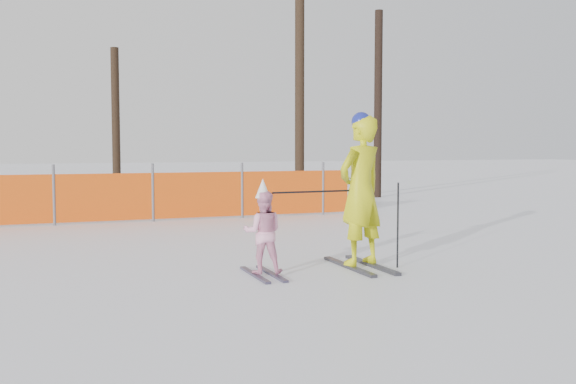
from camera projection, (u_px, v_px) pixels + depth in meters
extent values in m
plane|color=white|center=(302.00, 273.00, 8.18)|extent=(120.00, 120.00, 0.00)
cube|color=black|center=(349.00, 266.00, 8.49)|extent=(0.09, 1.42, 0.04)
cube|color=black|center=(371.00, 265.00, 8.61)|extent=(0.09, 1.42, 0.04)
imported|color=#D2D612|center=(361.00, 191.00, 8.48)|extent=(0.84, 0.70, 1.97)
sphere|color=navy|center=(361.00, 122.00, 8.42)|extent=(0.26, 0.26, 0.26)
cube|color=black|center=(255.00, 275.00, 7.96)|extent=(0.09, 1.05, 0.03)
cube|color=black|center=(271.00, 274.00, 8.04)|extent=(0.09, 1.05, 0.03)
imported|color=#FFA6CB|center=(263.00, 232.00, 7.96)|extent=(0.60, 0.53, 1.03)
cone|color=white|center=(263.00, 188.00, 7.92)|extent=(0.19, 0.19, 0.24)
cylinder|color=black|center=(398.00, 225.00, 8.49)|extent=(0.02, 0.02, 1.13)
cylinder|color=black|center=(313.00, 192.00, 8.21)|extent=(1.14, 0.08, 0.02)
cylinder|color=#595960|center=(54.00, 195.00, 13.07)|extent=(0.06, 0.06, 1.25)
cylinder|color=#595960|center=(153.00, 193.00, 13.78)|extent=(0.06, 0.06, 1.25)
cylinder|color=#595960|center=(242.00, 190.00, 14.48)|extent=(0.06, 0.06, 1.25)
cylinder|color=#595960|center=(323.00, 188.00, 15.19)|extent=(0.06, 0.06, 1.25)
cube|color=#E54F0C|center=(18.00, 200.00, 12.83)|extent=(14.64, 0.03, 1.00)
cylinder|color=black|center=(300.00, 71.00, 18.05)|extent=(0.27, 0.27, 7.47)
cylinder|color=black|center=(378.00, 105.00, 20.34)|extent=(0.25, 0.25, 5.90)
cylinder|color=black|center=(116.00, 124.00, 19.64)|extent=(0.25, 0.25, 4.63)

